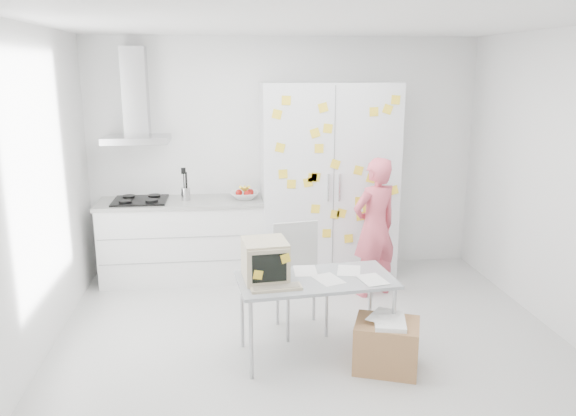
{
  "coord_description": "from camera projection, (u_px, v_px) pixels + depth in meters",
  "views": [
    {
      "loc": [
        -0.73,
        -4.47,
        2.35
      ],
      "look_at": [
        -0.13,
        0.64,
        1.06
      ],
      "focal_mm": 35.0,
      "sensor_mm": 36.0,
      "label": 1
    }
  ],
  "objects": [
    {
      "name": "floor",
      "position": [
        311.0,
        342.0,
        4.96
      ],
      "size": [
        4.5,
        4.0,
        0.02
      ],
      "primitive_type": "cube",
      "color": "silver",
      "rests_on": "ground"
    },
    {
      "name": "walls",
      "position": [
        301.0,
        176.0,
        5.33
      ],
      "size": [
        4.52,
        4.01,
        2.7
      ],
      "color": "white",
      "rests_on": "ground"
    },
    {
      "name": "ceiling",
      "position": [
        314.0,
        21.0,
        4.31
      ],
      "size": [
        4.5,
        4.0,
        0.02
      ],
      "primitive_type": "cube",
      "color": "white",
      "rests_on": "walls"
    },
    {
      "name": "counter_run",
      "position": [
        183.0,
        239.0,
        6.35
      ],
      "size": [
        1.84,
        0.63,
        1.28
      ],
      "color": "white",
      "rests_on": "ground"
    },
    {
      "name": "range_hood",
      "position": [
        136.0,
        105.0,
        6.07
      ],
      "size": [
        0.7,
        0.48,
        1.01
      ],
      "color": "silver",
      "rests_on": "walls"
    },
    {
      "name": "tall_cabinet",
      "position": [
        328.0,
        181.0,
        6.36
      ],
      "size": [
        1.5,
        0.68,
        2.2
      ],
      "color": "silver",
      "rests_on": "ground"
    },
    {
      "name": "person",
      "position": [
        375.0,
        228.0,
        5.83
      ],
      "size": [
        0.63,
        0.54,
        1.47
      ],
      "primitive_type": "imported",
      "rotation": [
        0.0,
        0.0,
        3.55
      ],
      "color": "#DD5668",
      "rests_on": "ground"
    },
    {
      "name": "desk",
      "position": [
        284.0,
        270.0,
        4.53
      ],
      "size": [
        1.32,
        0.75,
        1.01
      ],
      "rotation": [
        0.0,
        0.0,
        0.09
      ],
      "color": "#969BA0",
      "rests_on": "ground"
    },
    {
      "name": "chair",
      "position": [
        299.0,
        271.0,
        5.11
      ],
      "size": [
        0.51,
        0.51,
        0.98
      ],
      "rotation": [
        0.0,
        0.0,
        0.16
      ],
      "color": "#AFAFAC",
      "rests_on": "ground"
    },
    {
      "name": "cardboard_box",
      "position": [
        387.0,
        345.0,
        4.47
      ],
      "size": [
        0.6,
        0.55,
        0.44
      ],
      "rotation": [
        0.0,
        0.0,
        -0.36
      ],
      "color": "#A77748",
      "rests_on": "ground"
    }
  ]
}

